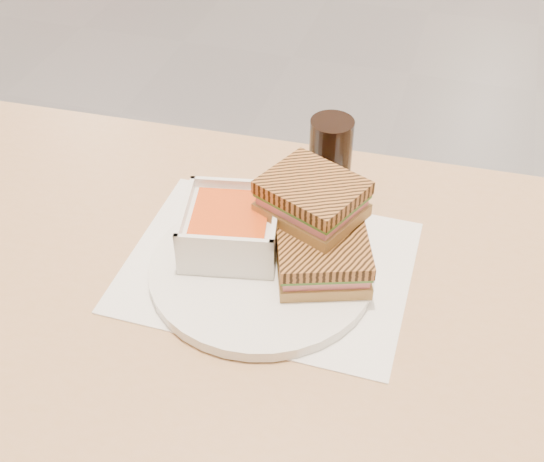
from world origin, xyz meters
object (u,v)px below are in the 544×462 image
(plate, at_px, (262,269))
(panini_lower, at_px, (323,260))
(main_table, at_px, (158,330))
(soup_bowl, at_px, (231,229))
(cola_glass, at_px, (330,161))

(plate, distance_m, panini_lower, 0.09)
(panini_lower, bearing_deg, main_table, -168.13)
(soup_bowl, distance_m, cola_glass, 0.19)
(main_table, bearing_deg, cola_glass, 50.34)
(panini_lower, height_order, cola_glass, cola_glass)
(plate, bearing_deg, main_table, -164.01)
(soup_bowl, bearing_deg, panini_lower, -8.47)
(plate, height_order, cola_glass, cola_glass)
(soup_bowl, bearing_deg, cola_glass, 59.55)
(main_table, relative_size, soup_bowl, 8.34)
(plate, bearing_deg, cola_glass, 76.41)
(main_table, xyz_separation_m, soup_bowl, (0.09, 0.07, 0.16))
(main_table, relative_size, panini_lower, 8.73)
(plate, bearing_deg, soup_bowl, 153.25)
(main_table, xyz_separation_m, cola_glass, (0.19, 0.23, 0.18))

